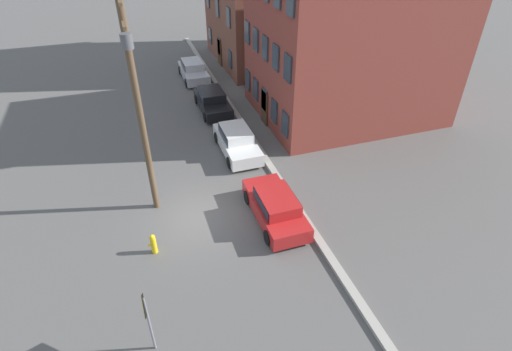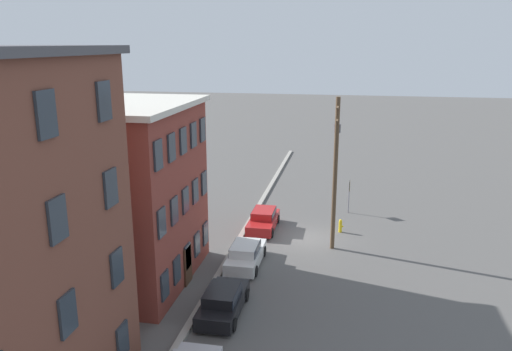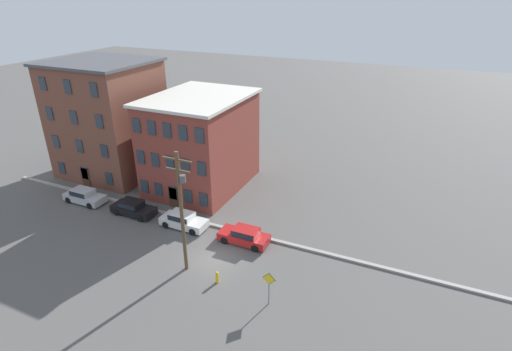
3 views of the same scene
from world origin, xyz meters
name	(u,v)px [view 2 (image 2 of 3)]	position (x,y,z in m)	size (l,w,h in m)	color
ground_plane	(306,238)	(0.00, 0.00, 0.00)	(200.00, 200.00, 0.00)	#565451
kerb_strip	(243,233)	(0.00, 4.50, 0.08)	(56.00, 0.36, 0.16)	#9E998E
apartment_midblock	(88,192)	(-7.93, 11.65, 5.07)	(9.27, 11.81, 10.11)	brown
car_black	(223,300)	(-10.81, 3.19, 0.75)	(4.40, 1.92, 1.43)	black
car_white	(246,254)	(-5.05, 3.25, 0.75)	(4.40, 1.92, 1.43)	silver
car_red	(263,219)	(1.23, 3.26, 0.75)	(4.40, 1.92, 1.43)	#B21E1E
caution_sign	(349,191)	(5.99, -2.79, 1.80)	(0.96, 0.08, 2.70)	slate
utility_pole	(335,166)	(-1.39, -1.82, 5.57)	(2.40, 0.44, 9.95)	brown
fire_hydrant	(340,226)	(1.60, -2.27, 0.48)	(0.24, 0.34, 0.96)	yellow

